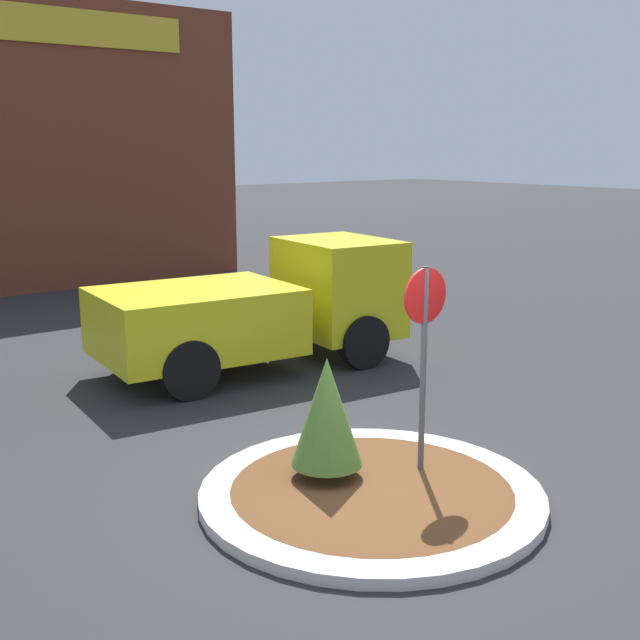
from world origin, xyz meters
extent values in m
plane|color=#2D2D30|center=(0.00, 0.00, 0.00)|extent=(120.00, 120.00, 0.00)
cylinder|color=beige|center=(0.00, 0.00, 0.06)|extent=(3.80, 3.80, 0.13)
cylinder|color=brown|center=(0.00, 0.00, 0.07)|extent=(3.12, 3.12, 0.13)
cylinder|color=#4C4C51|center=(0.82, 0.06, 1.26)|extent=(0.07, 0.07, 2.52)
cylinder|color=#B71414|center=(0.82, 0.06, 2.18)|extent=(0.63, 0.03, 0.63)
cylinder|color=brown|center=(-0.19, 0.55, 0.21)|extent=(0.08, 0.08, 0.15)
cone|color=#4C752D|center=(-0.19, 0.55, 0.91)|extent=(0.81, 0.81, 1.25)
cube|color=gold|center=(3.68, 5.08, 1.29)|extent=(1.89, 2.32, 1.72)
cube|color=gold|center=(0.85, 5.36, 0.97)|extent=(3.37, 2.58, 1.09)
cube|color=black|center=(4.27, 5.02, 1.59)|extent=(0.23, 1.94, 0.60)
cylinder|color=black|center=(3.63, 6.14, 0.47)|extent=(0.96, 0.34, 0.94)
cylinder|color=black|center=(3.42, 4.05, 0.47)|extent=(0.96, 0.34, 0.94)
cylinder|color=black|center=(0.37, 6.47, 0.47)|extent=(0.96, 0.34, 0.94)
cylinder|color=black|center=(0.17, 4.38, 0.47)|extent=(0.96, 0.34, 0.94)
cube|color=brown|center=(1.68, 17.82, 3.79)|extent=(11.84, 6.00, 7.59)
cube|color=gold|center=(1.68, 14.79, 6.78)|extent=(8.29, 0.08, 0.90)
camera|label=1|loc=(-5.52, -6.14, 3.84)|focal=45.00mm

